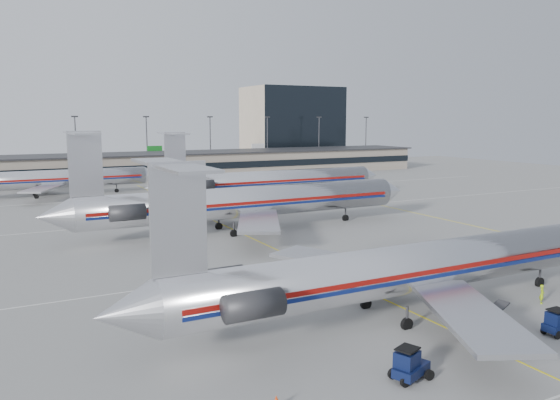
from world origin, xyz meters
TOP-DOWN VIEW (x-y plane):
  - ground at (0.00, 0.00)m, footprint 260.00×260.00m
  - apron_markings at (0.00, 10.00)m, footprint 160.00×0.15m
  - terminal at (0.00, 97.97)m, footprint 162.00×17.00m
  - light_mast_row at (0.00, 112.00)m, footprint 163.60×0.40m
  - distant_building at (62.00, 128.00)m, footprint 30.00×20.00m
  - jet_foreground at (-0.57, -4.78)m, footprint 45.90×27.03m
  - jet_second_row at (0.63, 28.77)m, footprint 50.27×29.60m
  - jet_third_row at (15.32, 50.76)m, footprint 45.42×27.94m
  - jet_back_row at (-19.14, 75.33)m, footprint 41.26×25.38m
  - tug_left at (-7.39, -13.02)m, footprint 2.60×1.94m
  - tug_center at (5.74, -12.56)m, footprint 2.21×1.18m
  - belt_loader at (0.83, -10.73)m, footprint 4.19×1.87m
  - ramp_worker_near at (10.35, -7.86)m, footprint 0.65×0.63m

SIDE VIEW (x-z plane):
  - ground at x=0.00m, z-range 0.00..0.00m
  - apron_markings at x=0.00m, z-range 0.00..0.02m
  - belt_loader at x=0.83m, z-range -0.50..1.66m
  - ramp_worker_near at x=10.35m, z-range 0.00..1.51m
  - tug_center at x=5.74m, z-range -0.08..1.71m
  - tug_left at x=-7.39m, z-range -0.08..1.82m
  - terminal at x=0.00m, z-range 0.03..6.28m
  - jet_back_row at x=-19.14m, z-range -2.37..8.92m
  - jet_foreground at x=-0.57m, z-range -2.52..9.49m
  - jet_third_row at x=15.32m, z-range -2.60..9.82m
  - jet_second_row at x=0.63m, z-range -2.76..10.40m
  - light_mast_row at x=0.00m, z-range 0.94..16.22m
  - distant_building at x=62.00m, z-range 0.00..25.00m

